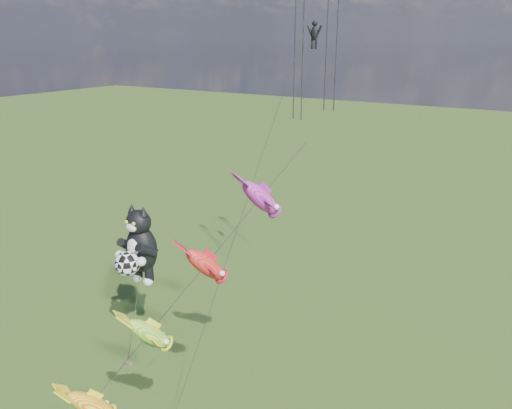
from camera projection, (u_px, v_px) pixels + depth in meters
The scene contains 4 objects.
ground at pixel (22, 385), 31.17m from camera, with size 300.00×300.00×0.00m, color #1E3A0E.
cat_kite_rig at pixel (138, 247), 33.31m from camera, with size 2.71×4.24×10.25m.
fish_windsock_rig at pixel (177, 300), 23.61m from camera, with size 8.42×13.68×15.79m.
parafoil_rig at pixel (313, 36), 32.27m from camera, with size 2.18×17.53×27.16m.
Camera 1 is at (26.05, -14.44, 20.66)m, focal length 35.00 mm.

